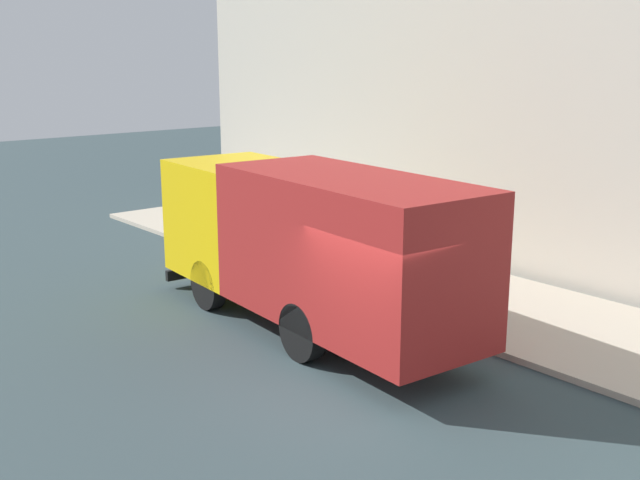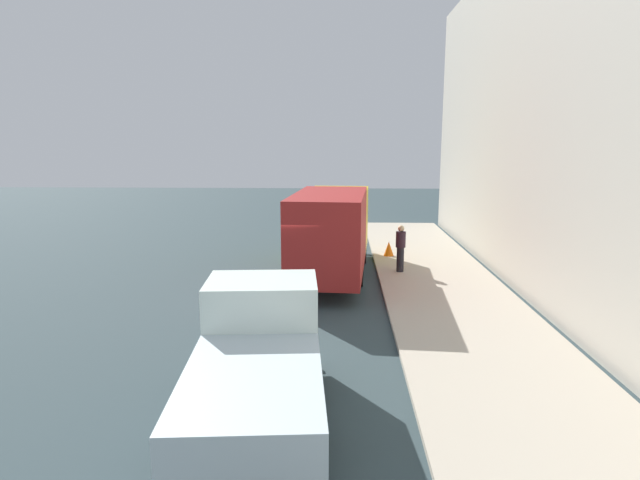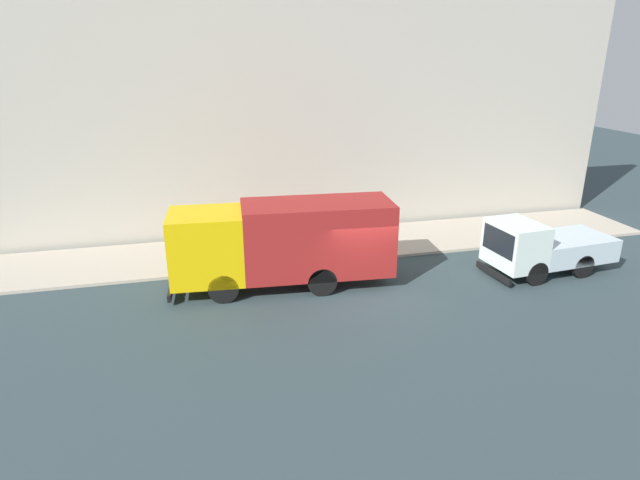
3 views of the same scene
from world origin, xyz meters
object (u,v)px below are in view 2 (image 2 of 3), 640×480
small_flatbed_truck (258,361)px  traffic_cone_orange (389,249)px  pedestrian_walking (401,247)px  large_utility_truck (333,228)px

small_flatbed_truck → traffic_cone_orange: small_flatbed_truck is taller
pedestrian_walking → traffic_cone_orange: 2.81m
large_utility_truck → small_flatbed_truck: large_utility_truck is taller
large_utility_truck → traffic_cone_orange: size_ratio=13.55×
large_utility_truck → traffic_cone_orange: (2.31, 3.07, -1.36)m
small_flatbed_truck → pedestrian_walking: bearing=65.8°
traffic_cone_orange → large_utility_truck: bearing=-126.9°
small_flatbed_truck → pedestrian_walking: small_flatbed_truck is taller
small_flatbed_truck → traffic_cone_orange: (3.45, 13.09, -0.63)m
small_flatbed_truck → large_utility_truck: bearing=78.6°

